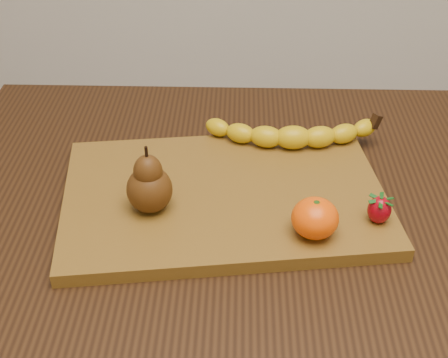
# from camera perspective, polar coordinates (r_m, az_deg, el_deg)

# --- Properties ---
(table) EXTENTS (1.00, 0.70, 0.76)m
(table) POSITION_cam_1_polar(r_m,az_deg,el_deg) (0.96, 4.06, -6.59)
(table) COLOR black
(table) RESTS_ON ground
(cutting_board) EXTENTS (0.49, 0.36, 0.02)m
(cutting_board) POSITION_cam_1_polar(r_m,az_deg,el_deg) (0.89, 0.00, -1.57)
(cutting_board) COLOR brown
(cutting_board) RESTS_ON table
(banana) EXTENTS (0.24, 0.07, 0.04)m
(banana) POSITION_cam_1_polar(r_m,az_deg,el_deg) (0.97, 6.33, 3.80)
(banana) COLOR #D5B10A
(banana) RESTS_ON cutting_board
(pear) EXTENTS (0.07, 0.07, 0.10)m
(pear) POSITION_cam_1_polar(r_m,az_deg,el_deg) (0.83, -6.91, 0.01)
(pear) COLOR #49280B
(pear) RESTS_ON cutting_board
(mandarin) EXTENTS (0.07, 0.07, 0.05)m
(mandarin) POSITION_cam_1_polar(r_m,az_deg,el_deg) (0.80, 8.32, -3.56)
(mandarin) COLOR #FC4F02
(mandarin) RESTS_ON cutting_board
(strawberry) EXTENTS (0.04, 0.04, 0.04)m
(strawberry) POSITION_cam_1_polar(r_m,az_deg,el_deg) (0.84, 14.03, -2.67)
(strawberry) COLOR #940410
(strawberry) RESTS_ON cutting_board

